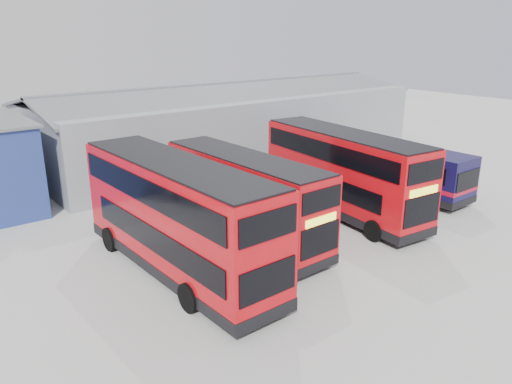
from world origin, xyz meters
The scene contains 6 objects.
ground_plane centered at (0.00, 0.00, 0.00)m, with size 120.00×120.00×0.00m, color #A4A49E.
maintenance_shed centered at (8.00, 20.00, 2.60)m, with size 30.50×12.00×5.89m.
double_decker_left centered at (-5.72, 4.14, 2.41)m, with size 3.11×11.52×4.84m.
double_decker_centre centered at (-1.52, 5.15, 2.11)m, with size 2.67×10.08×4.24m.
double_decker_right centered at (4.95, 4.82, 2.29)m, with size 3.71×11.08×4.60m.
single_decker_blue centered at (10.57, 6.21, 1.49)m, with size 2.73×11.10×3.00m.
Camera 1 is at (-14.94, -12.78, 9.78)m, focal length 35.00 mm.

